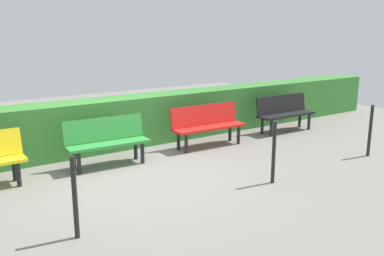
% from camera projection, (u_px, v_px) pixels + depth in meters
% --- Properties ---
extents(ground_plane, '(18.24, 18.24, 0.00)m').
position_uv_depth(ground_plane, '(137.00, 172.00, 7.10)').
color(ground_plane, gray).
extents(bench_black, '(1.57, 0.49, 0.86)m').
position_uv_depth(bench_black, '(284.00, 111.00, 9.92)').
color(bench_black, black).
rests_on(bench_black, ground_plane).
extents(bench_red, '(1.63, 0.51, 0.86)m').
position_uv_depth(bench_red, '(207.00, 123.00, 8.63)').
color(bench_red, red).
rests_on(bench_red, ground_plane).
extents(bench_green, '(1.49, 0.53, 0.86)m').
position_uv_depth(bench_green, '(107.00, 140.00, 7.36)').
color(bench_green, '#2D8C38').
rests_on(bench_green, ground_plane).
extents(hedge_row, '(14.24, 0.72, 1.03)m').
position_uv_depth(hedge_row, '(143.00, 119.00, 8.87)').
color(hedge_row, '#387F33').
rests_on(hedge_row, ground_plane).
extents(railing_post_near, '(0.06, 0.06, 1.00)m').
position_uv_depth(railing_post_near, '(370.00, 131.00, 7.93)').
color(railing_post_near, black).
rests_on(railing_post_near, ground_plane).
extents(railing_post_mid, '(0.06, 0.06, 1.00)m').
position_uv_depth(railing_post_mid, '(274.00, 153.00, 6.50)').
color(railing_post_mid, black).
rests_on(railing_post_mid, ground_plane).
extents(railing_post_far, '(0.06, 0.06, 1.00)m').
position_uv_depth(railing_post_far, '(75.00, 198.00, 4.75)').
color(railing_post_far, black).
rests_on(railing_post_far, ground_plane).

